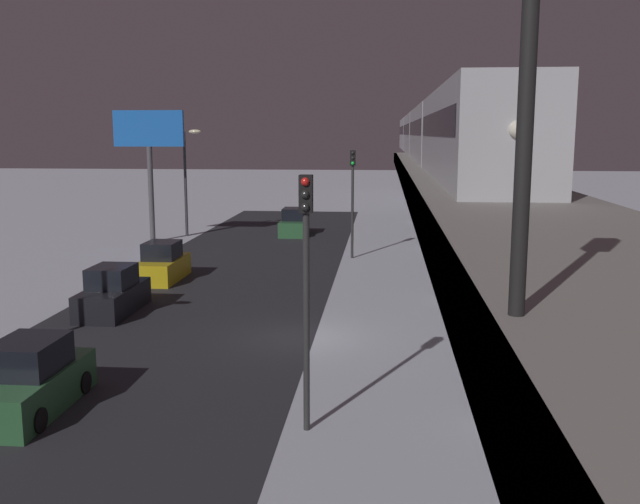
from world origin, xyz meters
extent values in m
plane|color=silver|center=(0.00, 0.00, 0.00)|extent=(240.00, 240.00, 0.00)
cube|color=#28282D|center=(4.74, 0.00, 0.00)|extent=(11.00, 84.08, 0.01)
cube|color=gray|center=(-6.56, 0.00, 5.21)|extent=(5.00, 84.08, 0.80)
cube|color=#38383D|center=(-4.18, 0.00, 5.21)|extent=(0.24, 82.40, 0.80)
cylinder|color=gray|center=(-6.56, -35.03, 2.40)|extent=(1.40, 1.40, 4.81)
cylinder|color=gray|center=(-6.56, -21.02, 2.40)|extent=(1.40, 1.40, 4.81)
cylinder|color=gray|center=(-6.56, -7.01, 2.40)|extent=(1.40, 1.40, 4.81)
cylinder|color=gray|center=(-6.56, 7.01, 2.40)|extent=(1.40, 1.40, 4.81)
cube|color=#B7BABF|center=(-6.56, -2.85, 7.31)|extent=(2.90, 18.00, 3.40)
cube|color=black|center=(-6.56, -2.85, 7.72)|extent=(2.94, 16.20, 0.90)
cube|color=#B7BABF|center=(-6.56, -21.45, 7.31)|extent=(2.90, 18.00, 3.40)
cube|color=black|center=(-6.56, -21.45, 7.72)|extent=(2.94, 16.20, 0.90)
cube|color=#B7BABF|center=(-6.56, -40.05, 7.31)|extent=(2.90, 18.00, 3.40)
cube|color=black|center=(-6.56, -40.05, 7.72)|extent=(2.94, 16.20, 0.90)
cube|color=#B7BABF|center=(-6.56, -58.65, 7.31)|extent=(2.90, 18.00, 3.40)
cube|color=black|center=(-6.56, -58.65, 7.72)|extent=(2.94, 16.20, 0.90)
sphere|color=white|center=(-6.56, 6.20, 7.48)|extent=(0.44, 0.44, 0.44)
cylinder|color=black|center=(-4.53, 17.84, 7.21)|extent=(0.16, 0.16, 3.20)
cube|color=#2D6038|center=(6.14, 7.46, 0.55)|extent=(1.80, 4.36, 1.10)
cube|color=black|center=(6.14, 7.46, 1.54)|extent=(1.58, 2.09, 0.87)
cylinder|color=black|center=(5.28, 8.82, 0.32)|extent=(0.20, 0.64, 0.64)
cylinder|color=black|center=(5.28, 6.11, 0.32)|extent=(0.20, 0.64, 0.64)
cylinder|color=black|center=(6.99, 6.11, 0.32)|extent=(0.20, 0.64, 0.64)
cube|color=gold|center=(7.94, -9.57, 0.55)|extent=(1.80, 4.14, 1.10)
cube|color=black|center=(7.94, -9.57, 1.54)|extent=(1.58, 1.99, 0.87)
cube|color=black|center=(7.94, -2.91, 0.55)|extent=(1.80, 4.32, 1.10)
cube|color=black|center=(7.94, -2.91, 1.54)|extent=(1.58, 2.08, 0.87)
cube|color=#2D6038|center=(3.34, -26.31, 0.55)|extent=(1.80, 4.25, 1.10)
cube|color=black|center=(3.34, -26.31, 1.54)|extent=(1.58, 2.04, 0.87)
cylinder|color=#2D2D2D|center=(-1.36, 8.03, 2.75)|extent=(0.16, 0.16, 5.50)
cube|color=black|center=(-1.36, 8.03, 5.95)|extent=(0.32, 0.32, 0.90)
sphere|color=red|center=(-1.36, 8.21, 6.25)|extent=(0.20, 0.20, 0.20)
sphere|color=black|center=(-1.36, 8.21, 5.95)|extent=(0.20, 0.20, 0.20)
sphere|color=black|center=(-1.36, 8.21, 5.65)|extent=(0.20, 0.20, 0.20)
cylinder|color=#2D2D2D|center=(-1.36, -16.88, 2.75)|extent=(0.16, 0.16, 5.50)
cube|color=black|center=(-1.36, -16.88, 5.95)|extent=(0.32, 0.32, 0.90)
sphere|color=black|center=(-1.36, -16.70, 6.25)|extent=(0.20, 0.20, 0.20)
sphere|color=black|center=(-1.36, -16.70, 5.95)|extent=(0.20, 0.20, 0.20)
sphere|color=#19E53F|center=(-1.36, -16.70, 5.65)|extent=(0.20, 0.20, 0.20)
cylinder|color=#4C4C51|center=(12.61, -22.05, 3.25)|extent=(0.36, 0.36, 6.50)
cube|color=blue|center=(12.61, -22.05, 7.70)|extent=(4.80, 0.30, 2.40)
cylinder|color=#38383D|center=(11.04, -25.00, 3.75)|extent=(0.20, 0.20, 7.50)
ellipsoid|color=#F4E5B2|center=(10.24, -25.00, 7.50)|extent=(0.90, 0.44, 0.30)
camera|label=1|loc=(-3.22, 24.70, 7.37)|focal=39.57mm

